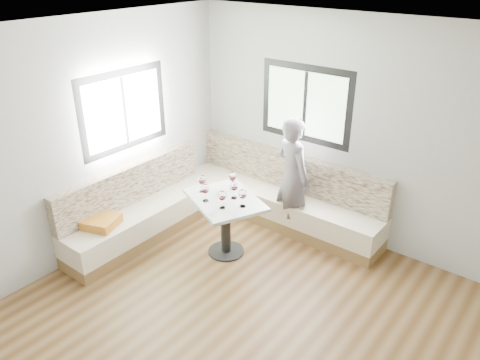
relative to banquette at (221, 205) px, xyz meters
name	(u,v)px	position (x,y,z in m)	size (l,w,h in m)	color
room	(238,217)	(1.51, -1.55, 1.08)	(5.01, 5.01, 2.81)	brown
banquette	(221,205)	(0.00, 0.00, 0.00)	(2.90, 2.80, 0.95)	olive
table	(225,213)	(0.43, -0.43, 0.23)	(1.13, 1.03, 0.75)	black
person	(293,177)	(0.78, 0.50, 0.46)	(0.58, 0.38, 1.59)	#5E575E
olive_ramekin	(222,193)	(0.33, -0.37, 0.44)	(0.09, 0.09, 0.04)	white
wine_glass_a	(202,180)	(0.09, -0.46, 0.57)	(0.10, 0.10, 0.22)	white
wine_glass_b	(205,189)	(0.29, -0.61, 0.57)	(0.10, 0.10, 0.22)	white
wine_glass_c	(222,196)	(0.55, -0.62, 0.57)	(0.10, 0.10, 0.22)	white
wine_glass_d	(234,187)	(0.50, -0.35, 0.57)	(0.10, 0.10, 0.22)	white
wine_glass_e	(243,195)	(0.71, -0.45, 0.57)	(0.10, 0.10, 0.22)	white
wine_glass_f	(232,177)	(0.33, -0.16, 0.57)	(0.10, 0.10, 0.22)	white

